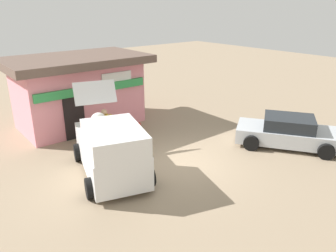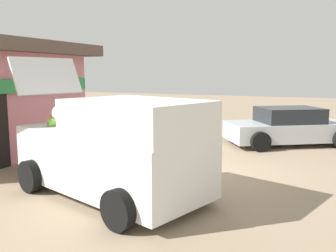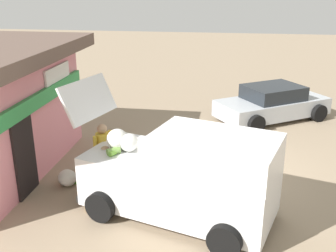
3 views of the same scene
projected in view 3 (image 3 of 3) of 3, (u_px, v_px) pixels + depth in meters
ground_plane at (224, 169)px, 10.89m from camera, size 60.00×60.00×0.00m
delivery_van at (185, 175)px, 8.46m from camera, size 3.05×4.74×2.76m
parked_sedan at (272, 104)px, 14.64m from camera, size 3.68×4.34×1.26m
vendor_standing at (103, 152)px, 9.60m from camera, size 0.50×0.46×1.67m
customer_bending at (98, 173)px, 8.79m from camera, size 0.84×0.63×1.35m
unloaded_banana_pile at (68, 178)px, 10.06m from camera, size 0.77×0.69×0.38m
paint_bucket at (100, 146)px, 11.93m from camera, size 0.28×0.28×0.37m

